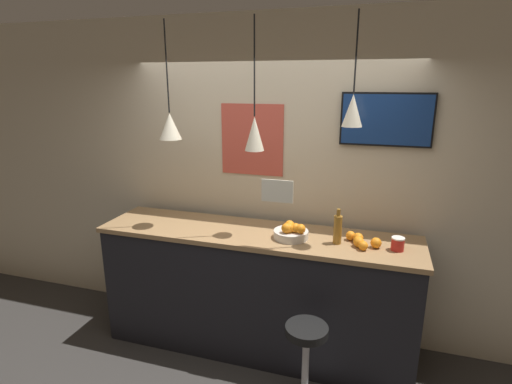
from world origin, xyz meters
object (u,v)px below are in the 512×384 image
object	(u,v)px
fruit_bowl	(291,232)
mounted_tv	(386,120)
bar_stool	(306,359)
spread_jar	(398,244)
juice_bottle	(338,229)

from	to	relation	value
fruit_bowl	mounted_tv	xyz separation A→B (m)	(0.66, 0.43, 0.87)
bar_stool	fruit_bowl	world-z (taller)	fruit_bowl
mounted_tv	fruit_bowl	bearing A→B (deg)	-146.57
spread_jar	juice_bottle	bearing A→B (deg)	180.00
bar_stool	spread_jar	size ratio (longest dim) A/B	6.75
bar_stool	mounted_tv	world-z (taller)	mounted_tv
fruit_bowl	juice_bottle	bearing A→B (deg)	1.76
bar_stool	juice_bottle	world-z (taller)	juice_bottle
fruit_bowl	mounted_tv	bearing A→B (deg)	33.43
juice_bottle	spread_jar	world-z (taller)	juice_bottle
fruit_bowl	spread_jar	world-z (taller)	fruit_bowl
mounted_tv	bar_stool	bearing A→B (deg)	-113.29
bar_stool	juice_bottle	distance (m)	0.98
spread_jar	mounted_tv	xyz separation A→B (m)	(-0.15, 0.42, 0.88)
juice_bottle	mounted_tv	xyz separation A→B (m)	(0.29, 0.42, 0.81)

